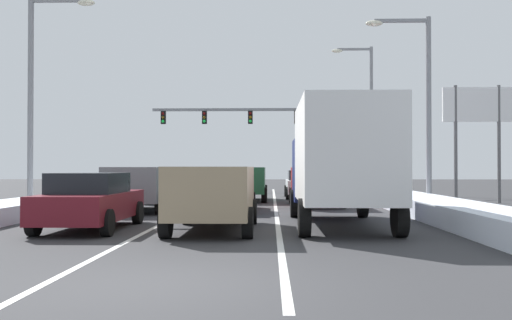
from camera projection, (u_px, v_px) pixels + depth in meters
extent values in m
plane|color=#333335|center=(231.00, 211.00, 21.44)|extent=(120.00, 120.00, 0.00)
cube|color=silver|center=(275.00, 205.00, 24.77)|extent=(0.14, 37.04, 0.01)
cube|color=silver|center=(198.00, 205.00, 24.85)|extent=(0.14, 37.04, 0.01)
cube|color=silver|center=(397.00, 199.00, 24.63)|extent=(1.90, 37.04, 0.61)
cube|color=silver|center=(79.00, 199.00, 25.00)|extent=(2.12, 37.04, 0.52)
cube|color=navy|center=(329.00, 170.00, 18.48)|extent=(2.35, 2.20, 2.00)
cube|color=silver|center=(344.00, 152.00, 14.89)|extent=(2.35, 5.00, 2.60)
cylinder|color=black|center=(295.00, 203.00, 18.79)|extent=(0.28, 0.92, 0.92)
cylinder|color=black|center=(363.00, 203.00, 18.73)|extent=(0.28, 0.92, 0.92)
cylinder|color=black|center=(304.00, 218.00, 13.40)|extent=(0.28, 0.92, 0.92)
cylinder|color=black|center=(400.00, 218.00, 13.34)|extent=(0.28, 0.92, 0.92)
cube|color=maroon|center=(315.00, 182.00, 24.43)|extent=(1.95, 4.90, 1.25)
cube|color=black|center=(320.00, 176.00, 22.03)|extent=(1.56, 0.06, 0.55)
cube|color=red|center=(300.00, 186.00, 22.05)|extent=(0.20, 0.08, 0.28)
cube|color=red|center=(340.00, 186.00, 22.01)|extent=(0.20, 0.08, 0.28)
cylinder|color=black|center=(292.00, 195.00, 26.15)|extent=(0.25, 0.74, 0.74)
cylinder|color=black|center=(333.00, 195.00, 26.10)|extent=(0.25, 0.74, 0.74)
cylinder|color=black|center=(295.00, 199.00, 22.75)|extent=(0.25, 0.74, 0.74)
cylinder|color=black|center=(343.00, 200.00, 22.70)|extent=(0.25, 0.74, 0.74)
cube|color=silver|center=(303.00, 186.00, 30.76)|extent=(1.82, 4.50, 0.70)
cube|color=black|center=(304.00, 175.00, 30.62)|extent=(1.64, 2.20, 0.55)
cube|color=red|center=(292.00, 186.00, 28.58)|extent=(0.24, 0.08, 0.14)
cube|color=red|center=(320.00, 186.00, 28.55)|extent=(0.24, 0.08, 0.14)
cylinder|color=black|center=(286.00, 191.00, 32.33)|extent=(0.22, 0.66, 0.66)
cylinder|color=black|center=(317.00, 191.00, 32.28)|extent=(0.22, 0.66, 0.66)
cylinder|color=black|center=(288.00, 193.00, 29.23)|extent=(0.22, 0.66, 0.66)
cylinder|color=black|center=(322.00, 193.00, 29.19)|extent=(0.22, 0.66, 0.66)
cube|color=#937F60|center=(214.00, 191.00, 14.81)|extent=(1.95, 4.90, 1.25)
cube|color=black|center=(203.00, 183.00, 12.41)|extent=(1.56, 0.06, 0.55)
cube|color=red|center=(168.00, 200.00, 12.43)|extent=(0.20, 0.08, 0.28)
cube|color=red|center=(238.00, 200.00, 12.39)|extent=(0.20, 0.08, 0.28)
cylinder|color=black|center=(187.00, 211.00, 16.53)|extent=(0.25, 0.74, 0.74)
cylinder|color=black|center=(252.00, 211.00, 16.48)|extent=(0.25, 0.74, 0.74)
cylinder|color=black|center=(166.00, 223.00, 13.13)|extent=(0.25, 0.74, 0.74)
cylinder|color=black|center=(248.00, 223.00, 13.08)|extent=(0.25, 0.74, 0.74)
cube|color=#38383D|center=(228.00, 194.00, 21.49)|extent=(1.82, 4.50, 0.70)
cube|color=black|center=(228.00, 179.00, 21.34)|extent=(1.64, 2.20, 0.55)
cube|color=red|center=(203.00, 194.00, 19.31)|extent=(0.24, 0.08, 0.14)
cube|color=red|center=(243.00, 194.00, 19.27)|extent=(0.24, 0.08, 0.14)
cylinder|color=black|center=(209.00, 200.00, 23.05)|extent=(0.22, 0.66, 0.66)
cylinder|color=black|center=(253.00, 200.00, 23.01)|extent=(0.22, 0.66, 0.66)
cylinder|color=black|center=(199.00, 205.00, 19.96)|extent=(0.22, 0.66, 0.66)
cylinder|color=black|center=(250.00, 205.00, 19.91)|extent=(0.22, 0.66, 0.66)
cube|color=#1E5633|center=(245.00, 180.00, 28.27)|extent=(1.95, 4.90, 1.25)
cube|color=black|center=(243.00, 175.00, 25.87)|extent=(1.56, 0.06, 0.55)
cube|color=red|center=(226.00, 183.00, 25.89)|extent=(0.20, 0.08, 0.28)
cube|color=red|center=(260.00, 183.00, 25.85)|extent=(0.20, 0.08, 0.28)
cylinder|color=black|center=(229.00, 192.00, 29.99)|extent=(0.25, 0.74, 0.74)
cylinder|color=black|center=(265.00, 192.00, 29.94)|extent=(0.25, 0.74, 0.74)
cylinder|color=black|center=(224.00, 195.00, 26.59)|extent=(0.25, 0.74, 0.74)
cylinder|color=black|center=(264.00, 195.00, 26.54)|extent=(0.25, 0.74, 0.74)
cube|color=maroon|center=(91.00, 206.00, 15.08)|extent=(1.82, 4.50, 0.70)
cube|color=black|center=(89.00, 183.00, 14.94)|extent=(1.64, 2.20, 0.55)
cube|color=red|center=(30.00, 207.00, 12.90)|extent=(0.24, 0.08, 0.14)
cube|color=red|center=(90.00, 207.00, 12.86)|extent=(0.24, 0.08, 0.14)
cylinder|color=black|center=(78.00, 212.00, 16.65)|extent=(0.22, 0.66, 0.66)
cylinder|color=black|center=(138.00, 212.00, 16.60)|extent=(0.22, 0.66, 0.66)
cylinder|color=black|center=(34.00, 223.00, 13.55)|extent=(0.22, 0.66, 0.66)
cylinder|color=black|center=(107.00, 223.00, 13.50)|extent=(0.22, 0.66, 0.66)
cube|color=slate|center=(144.00, 184.00, 21.45)|extent=(1.95, 4.90, 1.25)
cube|color=black|center=(128.00, 177.00, 19.05)|extent=(1.56, 0.06, 0.55)
cube|color=red|center=(105.00, 189.00, 19.07)|extent=(0.20, 0.08, 0.28)
cube|color=red|center=(151.00, 189.00, 19.03)|extent=(0.20, 0.08, 0.28)
cylinder|color=black|center=(130.00, 199.00, 23.17)|extent=(0.25, 0.74, 0.74)
cylinder|color=black|center=(176.00, 199.00, 23.12)|extent=(0.25, 0.74, 0.74)
cylinder|color=black|center=(106.00, 204.00, 19.77)|extent=(0.25, 0.74, 0.74)
cylinder|color=black|center=(160.00, 204.00, 19.72)|extent=(0.25, 0.74, 0.74)
cube|color=#B7BABF|center=(170.00, 189.00, 27.15)|extent=(1.82, 4.50, 0.70)
cube|color=black|center=(169.00, 176.00, 27.01)|extent=(1.64, 2.20, 0.55)
cube|color=red|center=(145.00, 188.00, 24.97)|extent=(0.24, 0.08, 0.14)
cube|color=red|center=(177.00, 188.00, 24.94)|extent=(0.24, 0.08, 0.14)
cylinder|color=black|center=(158.00, 194.00, 28.72)|extent=(0.22, 0.66, 0.66)
cylinder|color=black|center=(193.00, 194.00, 28.67)|extent=(0.22, 0.66, 0.66)
cylinder|color=black|center=(144.00, 197.00, 25.62)|extent=(0.22, 0.66, 0.66)
cylinder|color=black|center=(183.00, 197.00, 25.57)|extent=(0.22, 0.66, 0.66)
cylinder|color=slate|center=(340.00, 148.00, 41.51)|extent=(0.28, 0.28, 6.20)
cube|color=slate|center=(246.00, 110.00, 41.73)|extent=(13.86, 0.20, 0.20)
cube|color=black|center=(296.00, 117.00, 41.63)|extent=(0.34, 0.34, 0.95)
sphere|color=#4C0A0A|center=(297.00, 113.00, 41.44)|extent=(0.22, 0.22, 0.22)
sphere|color=#593F0C|center=(297.00, 117.00, 41.44)|extent=(0.22, 0.22, 0.22)
sphere|color=green|center=(297.00, 121.00, 41.43)|extent=(0.22, 0.22, 0.22)
cube|color=black|center=(250.00, 117.00, 41.71)|extent=(0.34, 0.34, 0.95)
sphere|color=#4C0A0A|center=(250.00, 113.00, 41.53)|extent=(0.22, 0.22, 0.22)
sphere|color=#593F0C|center=(250.00, 117.00, 41.53)|extent=(0.22, 0.22, 0.22)
sphere|color=green|center=(250.00, 121.00, 41.52)|extent=(0.22, 0.22, 0.22)
cube|color=black|center=(204.00, 117.00, 41.80)|extent=(0.34, 0.34, 0.95)
sphere|color=#4C0A0A|center=(204.00, 113.00, 41.62)|extent=(0.22, 0.22, 0.22)
sphere|color=#593F0C|center=(204.00, 117.00, 41.61)|extent=(0.22, 0.22, 0.22)
sphere|color=green|center=(204.00, 121.00, 41.61)|extent=(0.22, 0.22, 0.22)
cube|color=black|center=(163.00, 118.00, 41.88)|extent=(0.34, 0.34, 0.95)
sphere|color=#4C0A0A|center=(163.00, 114.00, 41.70)|extent=(0.22, 0.22, 0.22)
sphere|color=#593F0C|center=(163.00, 117.00, 41.69)|extent=(0.22, 0.22, 0.22)
sphere|color=green|center=(163.00, 121.00, 41.69)|extent=(0.22, 0.22, 0.22)
cylinder|color=gray|center=(429.00, 112.00, 22.98)|extent=(0.22, 0.22, 7.80)
cube|color=gray|center=(401.00, 21.00, 23.06)|extent=(2.20, 0.14, 0.14)
ellipsoid|color=#EAE5C6|center=(374.00, 23.00, 23.09)|extent=(0.70, 0.36, 0.24)
cylinder|color=gray|center=(371.00, 120.00, 36.45)|extent=(0.22, 0.22, 9.47)
cube|color=gray|center=(354.00, 49.00, 36.54)|extent=(2.20, 0.14, 0.14)
ellipsoid|color=#EAE5C6|center=(337.00, 51.00, 36.57)|extent=(0.70, 0.36, 0.24)
cylinder|color=gray|center=(31.00, 103.00, 22.29)|extent=(0.22, 0.22, 8.41)
cube|color=gray|center=(59.00, 0.00, 22.32)|extent=(2.20, 0.14, 0.14)
ellipsoid|color=#EAE5C6|center=(86.00, 3.00, 22.29)|extent=(0.70, 0.36, 0.24)
cylinder|color=#59595B|center=(456.00, 144.00, 26.35)|extent=(0.16, 0.16, 5.50)
cylinder|color=#59595B|center=(499.00, 144.00, 26.29)|extent=(0.16, 0.16, 5.50)
cube|color=white|center=(477.00, 105.00, 26.35)|extent=(3.20, 0.12, 1.60)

